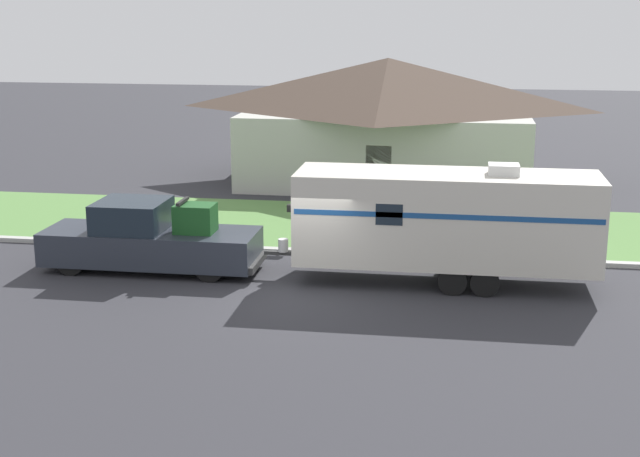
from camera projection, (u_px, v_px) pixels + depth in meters
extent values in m
plane|color=#2D2D33|center=(303.00, 293.00, 23.53)|extent=(120.00, 120.00, 0.00)
cube|color=#ADADA8|center=(324.00, 252.00, 27.10)|extent=(80.00, 0.30, 0.14)
cube|color=#568442|center=(340.00, 225.00, 30.61)|extent=(80.00, 7.00, 0.03)
cube|color=#B2B2A8|center=(387.00, 145.00, 38.28)|extent=(11.76, 7.89, 3.05)
pyramid|color=#4C3D33|center=(388.00, 84.00, 37.64)|extent=(12.70, 8.52, 2.16)
cube|color=#4C3828|center=(378.00, 172.00, 34.64)|extent=(1.00, 0.06, 2.10)
cylinder|color=black|center=(71.00, 261.00, 25.00)|extent=(0.81, 0.28, 0.81)
cylinder|color=black|center=(95.00, 245.00, 26.63)|extent=(0.81, 0.28, 0.81)
cylinder|color=black|center=(210.00, 267.00, 24.40)|extent=(0.81, 0.28, 0.81)
cylinder|color=black|center=(226.00, 251.00, 26.03)|extent=(0.81, 0.28, 0.81)
cube|color=#282D38|center=(111.00, 244.00, 25.61)|extent=(3.71, 2.06, 0.94)
cube|color=#19232D|center=(132.00, 215.00, 25.30)|extent=(1.93, 1.90, 0.84)
cube|color=#282D38|center=(214.00, 249.00, 25.16)|extent=(2.39, 2.06, 0.94)
cube|color=#333333|center=(258.00, 263.00, 25.06)|extent=(0.12, 1.85, 0.20)
cube|color=#194C1E|center=(195.00, 218.00, 25.03)|extent=(1.10, 0.87, 0.80)
cube|color=black|center=(183.00, 201.00, 24.96)|extent=(0.10, 0.95, 0.08)
cylinder|color=black|center=(453.00, 281.00, 23.28)|extent=(0.76, 0.22, 0.76)
cylinder|color=black|center=(453.00, 260.00, 25.21)|extent=(0.76, 0.22, 0.76)
cylinder|color=black|center=(485.00, 282.00, 23.16)|extent=(0.76, 0.22, 0.76)
cylinder|color=black|center=(483.00, 261.00, 25.09)|extent=(0.76, 0.22, 0.76)
cube|color=beige|center=(446.00, 218.00, 23.93)|extent=(8.07, 2.29, 2.45)
cube|color=navy|center=(446.00, 217.00, 22.75)|extent=(7.91, 0.01, 0.14)
cube|color=#383838|center=(282.00, 253.00, 24.88)|extent=(0.98, 0.12, 0.10)
cylinder|color=silver|center=(283.00, 245.00, 24.82)|extent=(0.28, 0.28, 0.36)
cube|color=silver|center=(504.00, 169.00, 23.38)|extent=(0.80, 0.68, 0.28)
cube|color=#19232D|center=(389.00, 215.00, 22.96)|extent=(0.70, 0.01, 0.56)
cylinder|color=brown|center=(295.00, 230.00, 27.79)|extent=(0.09, 0.09, 1.15)
cube|color=black|center=(295.00, 208.00, 27.62)|extent=(0.48, 0.20, 0.22)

